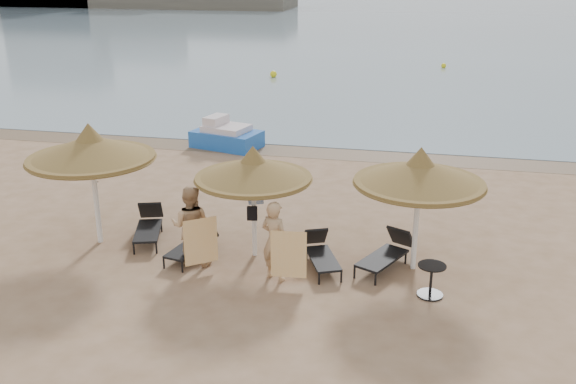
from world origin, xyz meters
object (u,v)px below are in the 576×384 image
lounger_near_left (194,242)px  lounger_far_right (388,252)px  person_right (275,235)px  pedal_boat (226,136)px  palapa_center (253,169)px  person_left (190,220)px  lounger_far_left (149,225)px  palapa_right (420,173)px  lounger_near_right (321,252)px  side_table (431,281)px  palapa_left (91,148)px

lounger_near_left → lounger_far_right: size_ratio=0.93×
person_right → pedal_boat: 10.51m
palapa_center → person_left: size_ratio=1.24×
lounger_far_left → pedal_boat: pedal_boat is taller
person_left → pedal_boat: bearing=-81.6°
lounger_near_left → person_right: person_right is taller
palapa_right → lounger_far_left: 6.66m
person_left → lounger_near_left: bearing=-78.8°
palapa_right → person_right: 3.31m
lounger_near_right → person_right: bearing=-158.3°
side_table → person_right: 3.33m
palapa_left → person_left: bearing=-14.0°
lounger_near_right → person_left: (-2.83, -0.51, 0.74)m
side_table → person_left: 5.30m
side_table → person_left: person_left is taller
lounger_far_right → lounger_near_right: bearing=-143.4°
palapa_right → lounger_near_left: palapa_right is taller
person_left → person_right: (1.99, -0.33, -0.04)m
palapa_right → lounger_near_right: palapa_right is taller
palapa_right → person_right: size_ratio=1.37×
person_right → pedal_boat: bearing=-43.5°
lounger_near_right → side_table: 2.57m
person_left → lounger_far_left: bearing=-40.6°
palapa_right → person_left: (-4.86, -0.80, -1.16)m
palapa_left → lounger_far_left: (1.07, 0.47, -2.01)m
palapa_left → person_left: (2.59, -0.64, -1.29)m
palapa_right → lounger_near_right: 2.79m
lounger_near_left → palapa_center: bearing=24.1°
palapa_left → person_right: 4.87m
palapa_left → person_left: size_ratio=1.40×
lounger_far_left → person_left: 2.02m
lounger_near_left → person_right: bearing=-7.8°
lounger_far_right → person_left: size_ratio=0.85×
lounger_near_left → lounger_far_right: 4.43m
palapa_left → lounger_near_left: (2.48, -0.22, -2.03)m
palapa_left → person_left: 2.97m
palapa_right → pedal_boat: 11.16m
lounger_far_left → person_left: size_ratio=0.85×
palapa_right → lounger_near_left: bearing=-175.6°
palapa_left → lounger_near_right: size_ratio=1.77×
palapa_right → pedal_boat: bearing=129.3°
palapa_right → lounger_far_right: 1.96m
lounger_far_right → person_left: person_left is taller
palapa_left → side_table: (7.83, -1.02, -2.03)m
palapa_left → palapa_right: palapa_left is taller
lounger_far_left → person_left: bearing=-53.8°
palapa_center → lounger_near_right: size_ratio=1.57×
palapa_left → lounger_near_right: palapa_left is taller
palapa_center → pedal_boat: palapa_center is taller
pedal_boat → lounger_near_left: bearing=-62.6°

